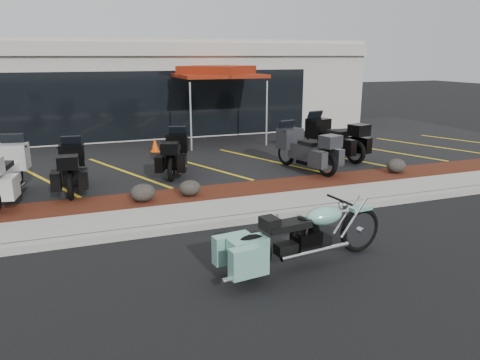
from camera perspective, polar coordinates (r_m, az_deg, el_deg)
name	(u,v)px	position (r m, az deg, el deg)	size (l,w,h in m)	color
ground	(280,235)	(9.13, 4.86, -6.74)	(90.00, 90.00, 0.00)	black
curb	(261,217)	(9.88, 2.64, -4.54)	(24.00, 0.25, 0.15)	gray
sidewalk	(249,207)	(10.49, 1.14, -3.35)	(24.00, 1.20, 0.15)	gray
mulch_bed	(231,193)	(11.56, -1.06, -1.58)	(24.00, 1.20, 0.16)	#38140C
upper_lot	(180,152)	(16.60, -7.30, 3.40)	(26.00, 9.60, 0.15)	black
dealership_building	(147,86)	(22.46, -11.25, 11.20)	(18.00, 8.16, 4.00)	#ADA79C
boulder_left	(143,193)	(10.80, -11.77, -1.53)	(0.57, 0.48, 0.41)	black
boulder_mid	(190,188)	(11.08, -6.14, -0.97)	(0.52, 0.44, 0.37)	black
boulder_right	(396,166)	(13.88, 18.50, 1.66)	(0.57, 0.47, 0.40)	black
hero_cruiser	(360,223)	(8.43, 14.41, -5.14)	(3.08, 0.78, 1.09)	#7BC0AE
touring_white	(15,162)	(12.59, -25.73, 1.97)	(2.44, 0.93, 1.42)	silver
touring_black_front	(73,160)	(12.80, -19.72, 2.36)	(2.14, 0.82, 1.24)	black
touring_black_mid	(178,147)	(13.83, -7.57, 4.01)	(2.14, 0.82, 1.24)	black
touring_grey	(287,143)	(14.09, 5.69, 4.52)	(2.36, 0.90, 1.37)	#2B2C30
touring_black_rear	(315,133)	(15.85, 9.10, 5.73)	(2.50, 0.95, 1.45)	black
traffic_cone	(155,145)	(16.37, -10.34, 4.25)	(0.29, 0.29, 0.49)	#E54B07
popup_canopy	(217,73)	(17.94, -2.82, 12.90)	(3.78, 3.78, 2.84)	silver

